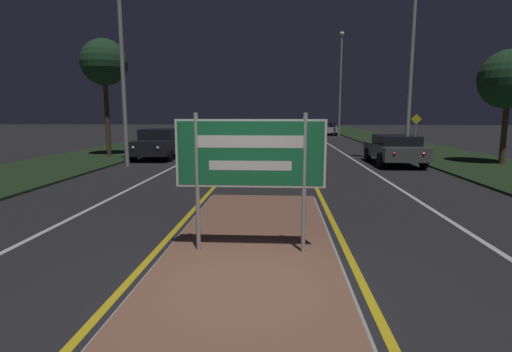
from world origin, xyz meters
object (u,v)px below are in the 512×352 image
Objects in this scene: car_approaching_0 at (160,143)px; warning_sign at (416,129)px; streetlight_right_far at (341,75)px; car_receding_2 at (326,128)px; streetlight_left_near at (121,29)px; car_receding_3 at (320,125)px; streetlight_right_near at (415,1)px; highway_sign at (250,158)px; car_receding_1 at (309,135)px; car_receding_0 at (395,149)px.

car_approaching_0 is 14.59m from warning_sign.
car_receding_2 is (-0.91, 3.08, -5.40)m from streetlight_right_far.
streetlight_left_near is 41.12m from car_receding_3.
warning_sign is (2.06, 5.11, -5.75)m from streetlight_right_near.
streetlight_left_near is 27.41m from streetlight_right_far.
streetlight_right_near is at bearing 7.12° from streetlight_left_near.
car_receding_3 is at bearing 88.18° from car_receding_2.
streetlight_left_near is at bearing 119.98° from highway_sign.
car_receding_1 is (2.68, 24.45, -0.92)m from highway_sign.
streetlight_right_near is 26.56m from car_receding_2.
warning_sign is (14.65, 6.68, -4.43)m from streetlight_left_near.
car_receding_3 is (-0.39, 37.36, -6.41)m from streetlight_right_near.
streetlight_right_near reaches higher than car_approaching_0.
car_receding_2 is at bearing 81.78° from highway_sign.
car_receding_0 is 11.69m from car_approaching_0.
highway_sign is 13.56m from car_receding_0.
warning_sign is at bearing -50.35° from car_receding_1.
highway_sign is 24.61m from car_receding_1.
car_receding_0 is 12.54m from car_receding_1.
streetlight_right_far is 18.29m from warning_sign.
streetlight_left_near is 2.07× the size of car_receding_0.
car_approaching_0 reaches higher than car_receding_1.
warning_sign reaches higher than car_approaching_0.
warning_sign is (8.34, 17.62, -0.21)m from highway_sign.
streetlight_right_far reaches higher than car_approaching_0.
car_receding_0 is (5.69, 12.27, -0.90)m from highway_sign.
highway_sign reaches higher than car_receding_0.
streetlight_right_far is at bearing 89.61° from streetlight_right_near.
highway_sign is 13.31m from streetlight_left_near.
streetlight_right_near is 1.00× the size of streetlight_right_far.
car_receding_1 is at bearing 56.37° from streetlight_left_near.
car_receding_1 is 0.99× the size of car_receding_2.
streetlight_right_near is at bearing -73.20° from car_receding_1.
highway_sign is 36.06m from streetlight_right_far.
car_receding_0 is 26.00m from car_receding_2.
car_approaching_0 is (-11.52, 1.97, 0.06)m from car_receding_0.
car_receding_2 reaches higher than car_receding_0.
car_receding_3 is (0.37, 11.60, 0.02)m from car_receding_2.
car_receding_2 is (2.85, 13.82, 0.02)m from car_receding_1.
highway_sign is 15.42m from car_approaching_0.
warning_sign is at bearing -82.24° from car_receding_2.
car_receding_3 is at bearing 92.13° from streetlight_right_far.
car_approaching_0 is at bearing -115.31° from car_receding_2.
car_receding_3 is 0.95× the size of car_approaching_0.
highway_sign is at bearing -115.34° from warning_sign.
streetlight_right_far reaches higher than highway_sign.
streetlight_left_near is 13.11m from car_receding_0.
streetlight_left_near reaches higher than warning_sign.
car_receding_3 reaches higher than car_receding_0.
streetlight_left_near is 2.04× the size of car_approaching_0.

